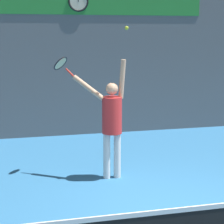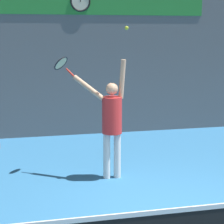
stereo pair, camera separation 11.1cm
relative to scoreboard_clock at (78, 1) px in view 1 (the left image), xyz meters
The scene contains 7 objects.
ground_plane 6.48m from the scoreboard_clock, 83.96° to the right, with size 18.00×18.00×0.00m, color teal.
back_wall 1.13m from the scoreboard_clock, ahead, with size 18.00×0.10×5.00m.
sponsor_banner 0.58m from the scoreboard_clock, ahead, with size 5.49×0.02×0.66m.
scoreboard_clock is the anchor object (origin of this frame).
tennis_player 4.12m from the scoreboard_clock, 89.23° to the right, with size 0.94×0.61×2.22m.
tennis_racket 3.25m from the scoreboard_clock, 105.49° to the right, with size 0.43×0.41×0.39m.
tennis_ball 3.56m from the scoreboard_clock, 85.07° to the right, with size 0.07×0.07×0.07m.
Camera 1 is at (-2.23, -5.01, 2.67)m, focal length 65.00 mm.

